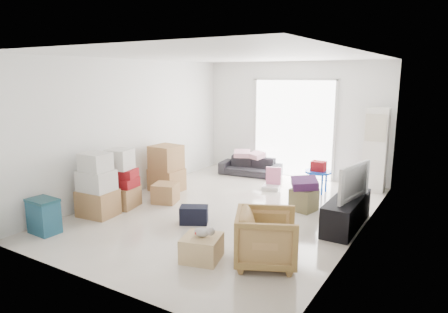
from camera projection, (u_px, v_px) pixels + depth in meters
room_shell at (229, 136)px, 6.90m from camera, size 4.98×6.48×3.18m
sliding_door at (293, 124)px, 9.41m from camera, size 2.10×0.04×2.33m
ac_tower at (376, 150)px, 8.22m from camera, size 0.45×0.30×1.75m
tv_console at (346, 212)px, 6.36m from camera, size 0.43×1.45×0.48m
television at (348, 194)px, 6.30m from camera, size 0.74×1.07×0.13m
sofa at (250, 164)px, 9.65m from camera, size 1.51×0.60×0.57m
pillow_left at (242, 149)px, 9.66m from camera, size 0.47×0.43×0.12m
pillow_right at (257, 150)px, 9.47m from camera, size 0.41×0.38×0.11m
armchair at (267, 236)px, 5.07m from camera, size 0.97×0.99×0.78m
storage_bins at (44, 216)px, 6.11m from camera, size 0.48×0.35×0.54m
box_stack_a at (97, 188)px, 6.82m from camera, size 0.65×0.56×1.10m
box_stack_b at (121, 182)px, 7.29m from camera, size 0.64×0.64×1.08m
box_stack_c at (166, 169)px, 8.34m from camera, size 0.67×0.58×0.96m
loose_box at (165, 193)px, 7.62m from camera, size 0.55×0.55×0.36m
duffel_bag at (194, 215)px, 6.53m from camera, size 0.52×0.45×0.29m
ottoman at (304, 200)px, 7.15m from camera, size 0.48×0.48×0.40m
blanket at (304, 185)px, 7.09m from camera, size 0.59×0.59×0.14m
kids_table at (318, 170)px, 8.18m from camera, size 0.53×0.53×0.66m
toy_walker at (272, 183)px, 8.49m from camera, size 0.41×0.38×0.46m
wood_crate at (202, 248)px, 5.25m from camera, size 0.59×0.59×0.32m
plush_bunny at (204, 232)px, 5.19m from camera, size 0.29×0.16×0.14m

